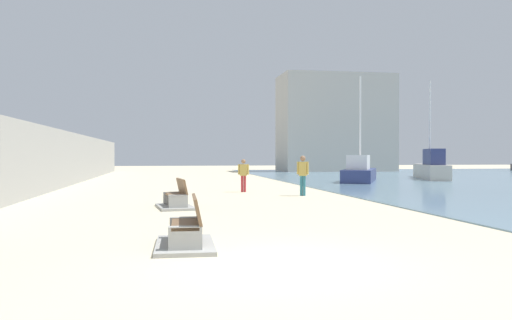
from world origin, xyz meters
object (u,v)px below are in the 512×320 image
boat_distant (431,168)px  boat_far_left (359,171)px  bench_far (176,201)px  bench_near (186,235)px  person_standing (303,172)px  person_walking (243,173)px

boat_distant → boat_far_left: size_ratio=1.14×
boat_far_left → bench_far: bearing=-129.4°
bench_near → bench_far: (-0.04, 7.47, 0.00)m
bench_near → boat_distant: boat_distant is taller
person_standing → boat_far_left: (6.69, 10.54, -0.33)m
bench_near → boat_far_left: bearing=61.4°
person_walking → person_standing: 3.48m
bench_far → person_standing: bearing=38.0°
boat_distant → boat_far_left: boat_distant is taller
boat_distant → bench_near: bearing=-126.8°
person_standing → bench_near: bearing=-115.0°
person_walking → boat_distant: 18.79m
bench_near → person_standing: size_ratio=1.22×
bench_near → boat_distant: (18.81, 25.12, 0.62)m
person_standing → boat_far_left: bearing=57.6°
bench_near → bench_far: size_ratio=0.96×
bench_near → person_walking: (3.31, 14.51, 0.67)m
boat_far_left → bench_near: bearing=-118.6°
person_standing → boat_distant: bearing=45.0°
bench_near → bench_far: same height
person_standing → boat_far_left: size_ratio=0.25×
bench_far → boat_far_left: bearing=50.6°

